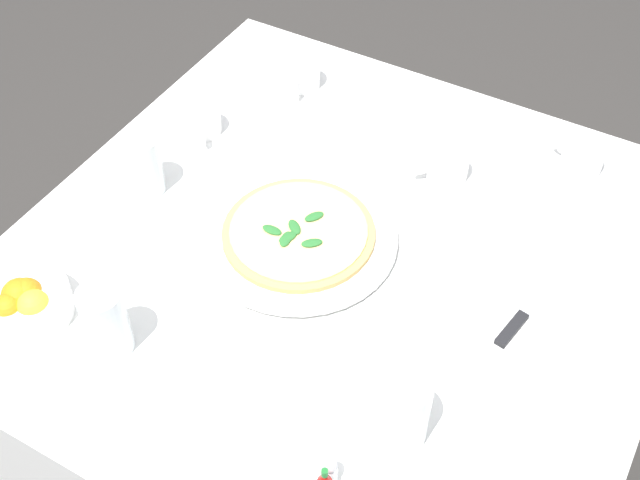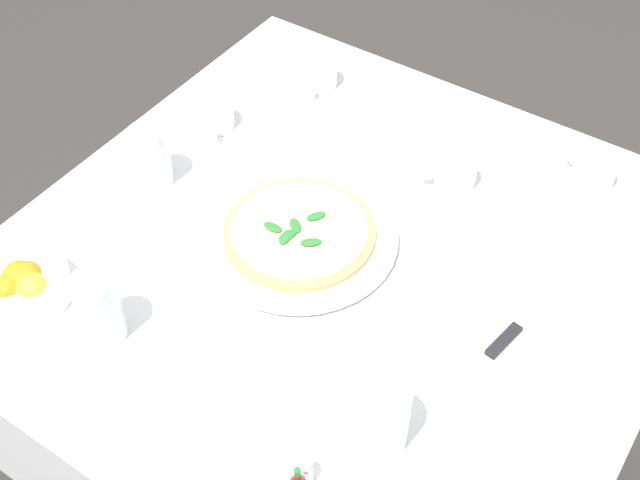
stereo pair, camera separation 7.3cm
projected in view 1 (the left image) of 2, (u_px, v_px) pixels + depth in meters
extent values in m
plane|color=#33302D|center=(335.00, 465.00, 1.96)|extent=(8.00, 8.00, 0.00)
cube|color=white|center=(341.00, 258.00, 1.42)|extent=(1.07, 1.07, 0.02)
cube|color=white|center=(625.00, 438.00, 1.36)|extent=(1.07, 0.01, 0.28)
cube|color=white|center=(114.00, 212.00, 1.71)|extent=(1.07, 0.01, 0.28)
cube|color=white|center=(454.00, 148.00, 1.85)|extent=(0.01, 1.07, 0.28)
cylinder|color=brown|center=(612.00, 315.00, 1.81)|extent=(0.06, 0.06, 0.73)
cylinder|color=brown|center=(24.00, 453.00, 1.58)|extent=(0.06, 0.06, 0.73)
cylinder|color=brown|center=(269.00, 179.00, 2.11)|extent=(0.06, 0.06, 0.73)
cylinder|color=white|center=(299.00, 240.00, 1.43)|extent=(0.20, 0.20, 0.01)
cylinder|color=white|center=(299.00, 237.00, 1.43)|extent=(0.34, 0.34, 0.01)
cylinder|color=#DBAD60|center=(299.00, 233.00, 1.42)|extent=(0.26, 0.26, 0.01)
cylinder|color=#F4DB8E|center=(299.00, 230.00, 1.41)|extent=(0.24, 0.24, 0.00)
ellipsoid|color=#2D7533|center=(288.00, 237.00, 1.40)|extent=(0.04, 0.03, 0.01)
ellipsoid|color=#2D7533|center=(294.00, 227.00, 1.41)|extent=(0.04, 0.04, 0.01)
ellipsoid|color=#2D7533|center=(286.00, 239.00, 1.39)|extent=(0.04, 0.03, 0.01)
ellipsoid|color=#2D7533|center=(272.00, 230.00, 1.41)|extent=(0.02, 0.04, 0.01)
ellipsoid|color=#2D7533|center=(312.00, 243.00, 1.39)|extent=(0.04, 0.04, 0.01)
ellipsoid|color=#2D7533|center=(314.00, 216.00, 1.43)|extent=(0.04, 0.03, 0.01)
cylinder|color=white|center=(446.00, 177.00, 1.54)|extent=(0.13, 0.13, 0.01)
cylinder|color=white|center=(448.00, 164.00, 1.52)|extent=(0.08, 0.08, 0.06)
torus|color=white|center=(422.00, 167.00, 1.51)|extent=(0.03, 0.03, 0.03)
cylinder|color=black|center=(450.00, 153.00, 1.50)|extent=(0.07, 0.07, 0.00)
cylinder|color=white|center=(203.00, 132.00, 1.63)|extent=(0.13, 0.13, 0.01)
cylinder|color=white|center=(201.00, 120.00, 1.61)|extent=(0.08, 0.08, 0.06)
torus|color=white|center=(203.00, 135.00, 1.58)|extent=(0.03, 0.03, 0.03)
cylinder|color=black|center=(200.00, 110.00, 1.59)|extent=(0.07, 0.07, 0.00)
cylinder|color=white|center=(302.00, 86.00, 1.73)|extent=(0.13, 0.13, 0.01)
cylinder|color=white|center=(302.00, 73.00, 1.71)|extent=(0.08, 0.08, 0.06)
torus|color=white|center=(297.00, 86.00, 1.67)|extent=(0.04, 0.02, 0.03)
cylinder|color=black|center=(301.00, 61.00, 1.69)|extent=(0.07, 0.07, 0.00)
cylinder|color=white|center=(579.00, 171.00, 1.56)|extent=(0.13, 0.13, 0.01)
cylinder|color=white|center=(583.00, 157.00, 1.53)|extent=(0.08, 0.08, 0.06)
torus|color=white|center=(562.00, 143.00, 1.55)|extent=(0.02, 0.04, 0.03)
cylinder|color=black|center=(586.00, 146.00, 1.51)|extent=(0.07, 0.07, 0.00)
cylinder|color=white|center=(403.00, 411.00, 1.13)|extent=(0.07, 0.07, 0.13)
cylinder|color=silver|center=(401.00, 423.00, 1.16)|extent=(0.07, 0.07, 0.06)
cylinder|color=white|center=(142.00, 165.00, 1.48)|extent=(0.07, 0.07, 0.12)
cylinder|color=silver|center=(144.00, 175.00, 1.50)|extent=(0.06, 0.06, 0.07)
cylinder|color=white|center=(106.00, 321.00, 1.24)|extent=(0.07, 0.07, 0.13)
cylinder|color=silver|center=(108.00, 328.00, 1.25)|extent=(0.06, 0.06, 0.09)
cube|color=white|center=(525.00, 316.00, 1.31)|extent=(0.25, 0.18, 0.02)
cube|color=silver|center=(542.00, 292.00, 1.33)|extent=(0.12, 0.04, 0.01)
cube|color=black|center=(512.00, 329.00, 1.28)|extent=(0.08, 0.03, 0.01)
cylinder|color=white|center=(24.00, 304.00, 1.31)|extent=(0.15, 0.15, 0.04)
sphere|color=orange|center=(27.00, 294.00, 1.31)|extent=(0.05, 0.05, 0.05)
sphere|color=orange|center=(20.00, 296.00, 1.31)|extent=(0.06, 0.06, 0.06)
sphere|color=orange|center=(8.00, 308.00, 1.29)|extent=(0.05, 0.05, 0.05)
sphere|color=yellow|center=(34.00, 306.00, 1.29)|extent=(0.05, 0.05, 0.05)
cone|color=#B7140F|center=(325.00, 478.00, 1.07)|extent=(0.02, 0.02, 0.02)
cylinder|color=#1E722D|center=(325.00, 473.00, 1.06)|extent=(0.01, 0.01, 0.01)
cylinder|color=white|center=(328.00, 473.00, 1.12)|extent=(0.03, 0.03, 0.04)
cylinder|color=white|center=(328.00, 475.00, 1.12)|extent=(0.02, 0.02, 0.03)
sphere|color=silver|center=(328.00, 464.00, 1.10)|extent=(0.02, 0.02, 0.02)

